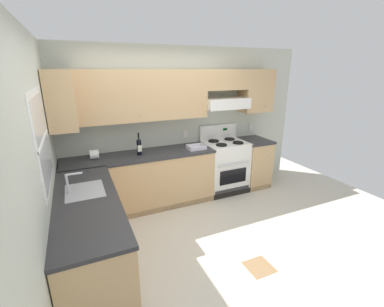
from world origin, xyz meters
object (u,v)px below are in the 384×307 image
(wine_bottle, at_px, (139,146))
(paper_towel_roll, at_px, (94,154))
(bowl, at_px, (196,148))
(stove, at_px, (225,166))

(wine_bottle, bearing_deg, paper_towel_roll, 172.79)
(bowl, height_order, paper_towel_roll, paper_towel_roll)
(wine_bottle, relative_size, bowl, 1.19)
(wine_bottle, height_order, paper_towel_roll, wine_bottle)
(stove, height_order, wine_bottle, wine_bottle)
(stove, bearing_deg, paper_towel_roll, 178.23)
(wine_bottle, bearing_deg, bowl, -5.28)
(bowl, bearing_deg, paper_towel_roll, 173.92)
(stove, distance_m, bowl, 0.78)
(bowl, distance_m, paper_towel_roll, 1.60)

